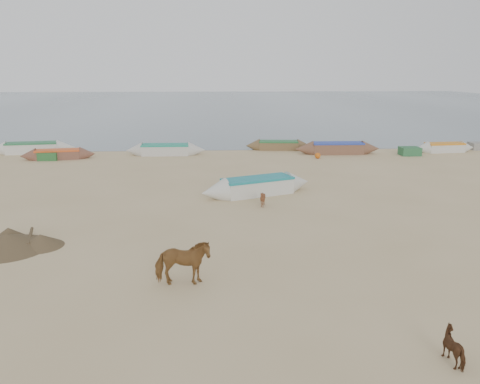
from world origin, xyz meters
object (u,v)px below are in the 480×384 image
cow_adult (182,263)px  calf_front (263,199)px  near_canoe (258,186)px  calf_right (457,347)px

cow_adult → calf_front: 9.15m
cow_adult → near_canoe: (3.35, 10.89, -0.27)m
cow_adult → near_canoe: 11.39m
calf_right → calf_front: bearing=-18.5°
calf_right → near_canoe: 15.58m
calf_front → calf_right: calf_front is taller
near_canoe → calf_front: bearing=-111.4°
calf_front → near_canoe: 2.39m
calf_right → near_canoe: bearing=-20.5°
calf_front → near_canoe: near_canoe is taller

